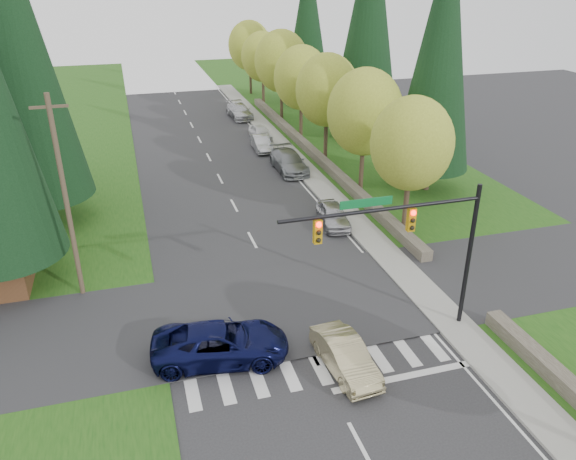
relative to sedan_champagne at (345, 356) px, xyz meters
name	(u,v)px	position (x,y,z in m)	size (l,w,h in m)	color
ground	(350,425)	(-0.94, -2.90, -0.68)	(120.00, 120.00, 0.00)	#28282B
grass_east	(413,191)	(12.06, 17.10, -0.65)	(14.00, 110.00, 0.06)	#1D4D14
grass_west	(27,235)	(-13.94, 17.10, -0.65)	(14.00, 110.00, 0.06)	#1D4D14
cross_street	(287,306)	(-0.94, 5.10, -0.68)	(120.00, 8.00, 0.10)	#28282B
sidewalk_east	(324,189)	(5.96, 19.10, -0.61)	(1.80, 80.00, 0.13)	gray
curb_east	(313,190)	(5.11, 19.10, -0.61)	(0.20, 80.00, 0.13)	gray
stone_wall_north	(312,152)	(7.66, 27.10, -0.33)	(0.70, 40.00, 0.70)	#4C4438
traffic_signal	(413,233)	(3.43, 1.60, 4.31)	(8.70, 0.37, 6.80)	black
utility_pole	(66,199)	(-10.44, 9.10, 4.46)	(1.60, 0.24, 10.00)	#473828
decid_tree_0	(412,144)	(8.26, 11.10, 4.92)	(4.80, 4.80, 8.37)	#38281C
decid_tree_1	(365,112)	(8.36, 18.10, 5.12)	(5.20, 5.20, 8.80)	#38281C
decid_tree_2	(327,90)	(8.16, 25.10, 5.25)	(5.00, 5.00, 8.82)	#38281C
decid_tree_3	(301,78)	(8.26, 32.10, 4.99)	(5.00, 5.00, 8.55)	#38281C
decid_tree_4	(281,61)	(8.36, 39.10, 5.38)	(5.40, 5.40, 9.18)	#38281C
decid_tree_5	(263,57)	(8.16, 46.10, 4.85)	(4.80, 4.80, 8.30)	#38281C
decid_tree_6	(250,46)	(8.26, 53.10, 5.18)	(5.20, 5.20, 8.86)	#38281C
conifer_w_c	(11,36)	(-12.94, 19.10, 10.61)	(6.46, 6.46, 20.80)	#38281C
conifer_e_a	(441,50)	(13.06, 17.10, 9.11)	(5.44, 5.44, 17.80)	#38281C
conifer_e_b	(369,16)	(14.06, 31.10, 10.11)	(6.12, 6.12, 19.80)	#38281C
conifer_e_c	(308,21)	(13.06, 45.10, 8.61)	(5.10, 5.10, 16.80)	#38281C
sedan_champagne	(345,356)	(0.00, 0.00, 0.00)	(1.44, 4.12, 1.36)	tan
suv_navy	(221,343)	(-4.70, 2.10, 0.10)	(2.60, 5.64, 1.57)	#0B0E37
parked_car_a	(333,215)	(4.44, 13.28, 0.00)	(1.61, 4.00, 1.36)	#ADADB2
parked_car_b	(289,162)	(4.66, 23.84, 0.10)	(2.17, 5.35, 1.55)	gray
parked_car_c	(261,143)	(3.85, 29.74, -0.04)	(1.36, 3.89, 1.28)	#A3A3A7
parked_car_d	(261,132)	(4.61, 33.10, -0.02)	(1.56, 3.87, 1.32)	silver
parked_car_e	(239,111)	(4.39, 41.61, 0.05)	(2.06, 5.06, 1.47)	#B7B7BC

